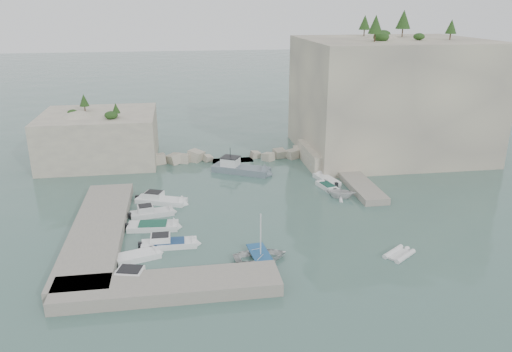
{
  "coord_description": "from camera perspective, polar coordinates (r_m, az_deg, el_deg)",
  "views": [
    {
      "loc": [
        -8.44,
        -47.87,
        22.03
      ],
      "look_at": [
        0.0,
        6.0,
        3.0
      ],
      "focal_mm": 35.0,
      "sensor_mm": 36.0,
      "label": 1
    }
  ],
  "objects": [
    {
      "name": "quay_west",
      "position": [
        52.26,
        -17.6,
        -6.0
      ],
      "size": [
        5.0,
        24.0,
        1.1
      ],
      "primitive_type": "cube",
      "color": "#9E9689",
      "rests_on": "ground"
    },
    {
      "name": "ledge_east",
      "position": [
        65.56,
        11.19,
        -0.41
      ],
      "size": [
        3.0,
        16.0,
        0.8
      ],
      "primitive_type": "cube",
      "color": "#9E9689",
      "rests_on": "ground"
    },
    {
      "name": "cliff_east",
      "position": [
        78.7,
        14.97,
        8.7
      ],
      "size": [
        26.0,
        22.0,
        17.0
      ],
      "primitive_type": "cube",
      "color": "beige",
      "rests_on": "ground"
    },
    {
      "name": "tender_east_a",
      "position": [
        60.33,
        9.62,
        -2.46
      ],
      "size": [
        4.33,
        4.08,
        1.82
      ],
      "primitive_type": "imported",
      "rotation": [
        0.0,
        0.0,
        1.18
      ],
      "color": "white",
      "rests_on": "ground"
    },
    {
      "name": "breakwater",
      "position": [
        73.43,
        -2.71,
        2.33
      ],
      "size": [
        28.0,
        3.0,
        1.4
      ],
      "primitive_type": "cube",
      "color": "beige",
      "rests_on": "ground"
    },
    {
      "name": "tender_east_d",
      "position": [
        68.73,
        7.95,
        0.35
      ],
      "size": [
        4.55,
        3.06,
        1.65
      ],
      "primitive_type": "imported",
      "rotation": [
        0.0,
        0.0,
        1.19
      ],
      "color": "silver",
      "rests_on": "ground"
    },
    {
      "name": "quay_south",
      "position": [
        41.41,
        -9.99,
        -12.33
      ],
      "size": [
        18.0,
        4.0,
        1.1
      ],
      "primitive_type": "cube",
      "color": "#9E9689",
      "rests_on": "ground"
    },
    {
      "name": "outcrop_west",
      "position": [
        76.07,
        -17.41,
        4.25
      ],
      "size": [
        16.0,
        14.0,
        7.0
      ],
      "primitive_type": "cube",
      "color": "beige",
      "rests_on": "ground"
    },
    {
      "name": "motorboat_a",
      "position": [
        59.04,
        -10.75,
        -3.03
      ],
      "size": [
        6.65,
        4.15,
        1.4
      ],
      "primitive_type": null,
      "rotation": [
        0.0,
        0.0,
        -0.38
      ],
      "color": "white",
      "rests_on": "ground"
    },
    {
      "name": "motorboat_f",
      "position": [
        43.35,
        -12.94,
        -11.85
      ],
      "size": [
        6.92,
        3.58,
        1.4
      ],
      "primitive_type": null,
      "rotation": [
        0.0,
        0.0,
        -0.25
      ],
      "color": "white",
      "rests_on": "ground"
    },
    {
      "name": "motorboat_d",
      "position": [
        48.73,
        -9.86,
        -7.94
      ],
      "size": [
        5.76,
        1.75,
        1.4
      ],
      "primitive_type": null,
      "rotation": [
        0.0,
        0.0,
        -0.01
      ],
      "color": "white",
      "rests_on": "ground"
    },
    {
      "name": "tender_east_b",
      "position": [
        62.99,
        8.13,
        -1.44
      ],
      "size": [
        2.27,
        4.19,
        0.7
      ],
      "primitive_type": null,
      "rotation": [
        0.0,
        0.0,
        1.81
      ],
      "color": "white",
      "rests_on": "ground"
    },
    {
      "name": "motorboat_c",
      "position": [
        52.67,
        -11.67,
        -5.91
      ],
      "size": [
        5.74,
        2.49,
        0.7
      ],
      "primitive_type": null,
      "rotation": [
        0.0,
        0.0,
        -0.08
      ],
      "color": "white",
      "rests_on": "ground"
    },
    {
      "name": "work_boat",
      "position": [
        68.26,
        -1.71,
        0.4
      ],
      "size": [
        8.83,
        6.39,
        2.2
      ],
      "primitive_type": null,
      "rotation": [
        0.0,
        0.0,
        -0.5
      ],
      "color": "slate",
      "rests_on": "ground"
    },
    {
      "name": "inflatable_dinghy",
      "position": [
        48.21,
        16.01,
        -8.76
      ],
      "size": [
        3.56,
        3.19,
        0.44
      ],
      "primitive_type": null,
      "rotation": [
        0.0,
        0.0,
        0.63
      ],
      "color": "silver",
      "rests_on": "ground"
    },
    {
      "name": "motorboat_e",
      "position": [
        47.13,
        -13.33,
        -9.19
      ],
      "size": [
        4.65,
        2.99,
        0.7
      ],
      "primitive_type": null,
      "rotation": [
        0.0,
        0.0,
        0.31
      ],
      "color": "white",
      "rests_on": "ground"
    },
    {
      "name": "rowboat_mast",
      "position": [
        44.59,
        0.54,
        -6.58
      ],
      "size": [
        0.1,
        0.1,
        4.2
      ],
      "primitive_type": "cylinder",
      "color": "white",
      "rests_on": "rowboat"
    },
    {
      "name": "rowboat",
      "position": [
        45.79,
        0.53,
        -9.52
      ],
      "size": [
        5.22,
        3.98,
        1.01
      ],
      "primitive_type": "imported",
      "rotation": [
        0.0,
        0.0,
        1.68
      ],
      "color": "silver",
      "rests_on": "ground"
    },
    {
      "name": "cliff_terrace",
      "position": [
        72.32,
        8.74,
        2.31
      ],
      "size": [
        8.0,
        10.0,
        2.5
      ],
      "primitive_type": "cube",
      "color": "beige",
      "rests_on": "ground"
    },
    {
      "name": "tender_east_c",
      "position": [
        65.44,
        8.07,
        -0.63
      ],
      "size": [
        2.8,
        5.27,
        0.7
      ],
      "primitive_type": null,
      "rotation": [
        0.0,
        0.0,
        1.82
      ],
      "color": "white",
      "rests_on": "ground"
    },
    {
      "name": "motorboat_b",
      "position": [
        55.78,
        -11.76,
        -4.45
      ],
      "size": [
        5.26,
        2.53,
        1.4
      ],
      "primitive_type": null,
      "rotation": [
        0.0,
        0.0,
        0.18
      ],
      "color": "silver",
      "rests_on": "ground"
    },
    {
      "name": "vegetation",
      "position": [
        77.0,
        11.5,
        15.82
      ],
      "size": [
        53.48,
        13.88,
        13.4
      ],
      "color": "#1E4219",
      "rests_on": "ground"
    },
    {
      "name": "ground",
      "position": [
        53.36,
        1.0,
        -5.15
      ],
      "size": [
        400.0,
        400.0,
        0.0
      ],
      "primitive_type": "plane",
      "color": "#476A61",
      "rests_on": "ground"
    }
  ]
}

